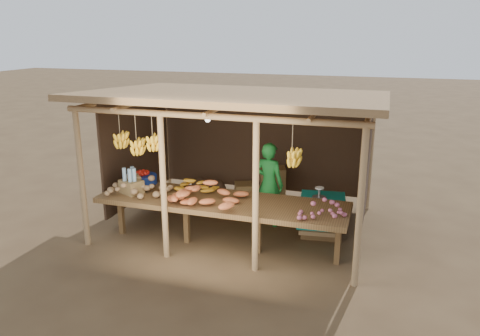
% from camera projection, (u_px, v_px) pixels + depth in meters
% --- Properties ---
extents(ground, '(60.00, 60.00, 0.00)m').
position_uv_depth(ground, '(240.00, 225.00, 8.31)').
color(ground, brown).
rests_on(ground, ground).
extents(stall_structure, '(4.70, 3.50, 2.43)m').
position_uv_depth(stall_structure, '(238.00, 118.00, 7.73)').
color(stall_structure, '#A88256').
rests_on(stall_structure, ground).
extents(counter, '(3.90, 1.05, 0.80)m').
position_uv_depth(counter, '(221.00, 204.00, 7.23)').
color(counter, brown).
rests_on(counter, ground).
extents(potato_heap, '(1.13, 0.86, 0.37)m').
position_uv_depth(potato_heap, '(137.00, 183.00, 7.43)').
color(potato_heap, '#94724C').
rests_on(potato_heap, counter).
extents(sweet_potato_heap, '(1.23, 0.84, 0.36)m').
position_uv_depth(sweet_potato_heap, '(206.00, 192.00, 7.04)').
color(sweet_potato_heap, '#BF5D31').
rests_on(sweet_potato_heap, counter).
extents(onion_heap, '(0.75, 0.52, 0.35)m').
position_uv_depth(onion_heap, '(322.00, 207.00, 6.43)').
color(onion_heap, '#AA5269').
rests_on(onion_heap, counter).
extents(banana_pile, '(0.64, 0.42, 0.35)m').
position_uv_depth(banana_pile, '(196.00, 180.00, 7.62)').
color(banana_pile, gold).
rests_on(banana_pile, counter).
extents(tomato_basin, '(0.43, 0.43, 0.23)m').
position_uv_depth(tomato_basin, '(144.00, 178.00, 7.98)').
color(tomato_basin, navy).
rests_on(tomato_basin, counter).
extents(bottle_box, '(0.42, 0.38, 0.43)m').
position_uv_depth(bottle_box, '(131.00, 183.00, 7.49)').
color(bottle_box, olive).
rests_on(bottle_box, counter).
extents(vendor, '(0.62, 0.48, 1.49)m').
position_uv_depth(vendor, '(269.00, 184.00, 8.14)').
color(vendor, '#1B7D2E').
rests_on(vendor, ground).
extents(tarp_crate, '(0.80, 0.72, 0.87)m').
position_uv_depth(tarp_crate, '(322.00, 214.00, 7.82)').
color(tarp_crate, brown).
rests_on(tarp_crate, ground).
extents(carton_stack, '(1.10, 0.52, 0.76)m').
position_uv_depth(carton_stack, '(264.00, 188.00, 9.19)').
color(carton_stack, olive).
rests_on(carton_stack, ground).
extents(burlap_sacks, '(0.76, 0.40, 0.54)m').
position_uv_depth(burlap_sacks, '(209.00, 189.00, 9.46)').
color(burlap_sacks, '#412D1E').
rests_on(burlap_sacks, ground).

